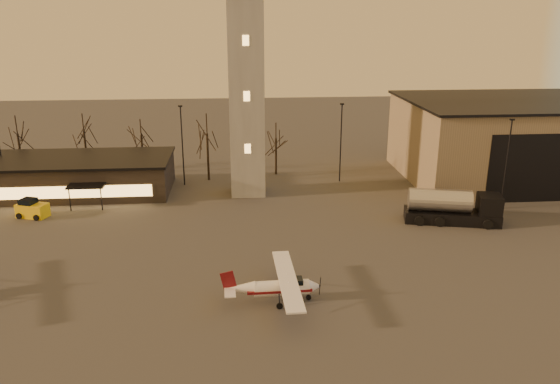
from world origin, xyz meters
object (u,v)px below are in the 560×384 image
control_tower (246,55)px  service_cart (32,210)px  hangar (522,139)px  terminal (65,175)px  cessna_front (283,290)px  fuel_truck (452,210)px

control_tower → service_cart: bearing=-164.6°
hangar → terminal: bearing=-178.0°
control_tower → service_cart: 28.70m
hangar → cessna_front: size_ratio=3.08×
control_tower → service_cart: (-23.25, -6.40, -15.56)m
cessna_front → service_cart: (-25.19, 20.25, -0.18)m
terminal → fuel_truck: size_ratio=2.55×
hangar → cessna_front: hangar is taller
fuel_truck → service_cart: bearing=-173.5°
hangar → service_cart: hangar is taller
terminal → cessna_front: terminal is taller
control_tower → terminal: bearing=174.9°
terminal → fuel_truck: terminal is taller
fuel_truck → service_cart: (-44.09, 5.23, -0.64)m
cessna_front → service_cart: 32.33m
control_tower → cessna_front: 30.84m
hangar → terminal: size_ratio=1.20×
control_tower → hangar: (36.00, 3.98, -11.17)m
hangar → fuel_truck: bearing=-134.2°
terminal → service_cart: terminal is taller
control_tower → fuel_truck: 28.14m
control_tower → cessna_front: control_tower is taller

